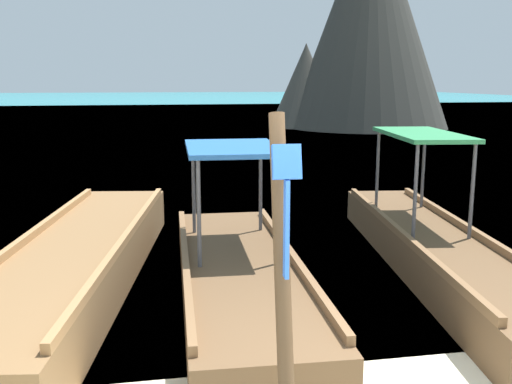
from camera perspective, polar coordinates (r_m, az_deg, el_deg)
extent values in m
plane|color=teal|center=(64.89, -9.40, 8.58)|extent=(120.00, 120.00, 0.00)
cube|color=brown|center=(7.76, -17.20, -6.94)|extent=(2.34, 6.86, 0.63)
cube|color=#9F7246|center=(7.85, -21.76, -4.27)|extent=(1.02, 6.14, 0.10)
cube|color=#9F7246|center=(7.52, -12.76, -4.41)|extent=(1.02, 6.14, 0.10)
cube|color=brown|center=(7.18, -1.66, -8.62)|extent=(1.58, 5.31, 0.46)
cube|color=brown|center=(7.05, -7.01, -6.68)|extent=(0.26, 4.84, 0.10)
cube|color=brown|center=(7.19, 3.54, -6.26)|extent=(0.26, 4.84, 0.10)
cylinder|color=brown|center=(4.25, 2.52, -5.57)|extent=(0.14, 0.59, 1.97)
cube|color=blue|center=(3.95, 3.04, 2.99)|extent=(0.20, 0.12, 0.25)
cube|color=blue|center=(4.03, 3.03, -3.72)|extent=(0.03, 0.08, 0.71)
cylinder|color=#4C4C51|center=(6.77, -5.67, -2.18)|extent=(0.05, 0.05, 1.29)
cylinder|color=#4C4C51|center=(6.88, 2.45, -1.92)|extent=(0.05, 0.05, 1.29)
cylinder|color=#4C4C51|center=(8.31, -6.19, 0.29)|extent=(0.05, 0.05, 1.29)
cylinder|color=#4C4C51|center=(8.40, 0.45, 0.47)|extent=(0.05, 0.05, 1.29)
cube|color=#235BA3|center=(7.46, -2.32, 4.36)|extent=(1.25, 1.82, 0.06)
cube|color=brown|center=(8.43, 17.32, -5.87)|extent=(1.95, 6.62, 0.53)
cube|color=brown|center=(8.19, 14.07, -3.92)|extent=(0.87, 5.97, 0.10)
cube|color=brown|center=(8.54, 20.67, -3.69)|extent=(0.87, 5.97, 0.10)
cylinder|color=#4C4C51|center=(7.94, 15.48, -0.03)|extent=(0.06, 0.06, 1.29)
cylinder|color=#4C4C51|center=(8.22, 20.60, 0.02)|extent=(0.06, 0.06, 1.29)
cylinder|color=#4C4C51|center=(9.80, 11.92, 2.17)|extent=(0.06, 0.06, 1.29)
cylinder|color=#4C4C51|center=(10.02, 16.20, 2.17)|extent=(0.06, 0.06, 1.29)
cube|color=#2D844C|center=(8.90, 16.11, 5.49)|extent=(1.21, 2.27, 0.06)
cone|color=#383833|center=(33.56, 11.20, 16.82)|extent=(8.92, 8.92, 12.26)
cone|color=#3D3D38|center=(33.19, 4.94, 10.46)|extent=(4.02, 4.02, 4.65)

